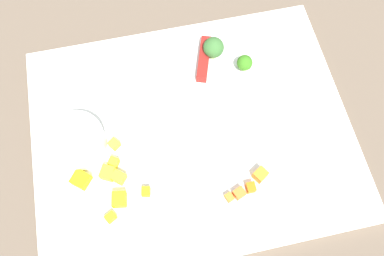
{
  "coord_description": "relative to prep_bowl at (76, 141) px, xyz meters",
  "views": [
    {
      "loc": [
        -0.05,
        -0.21,
        0.56
      ],
      "look_at": [
        0.0,
        0.0,
        0.02
      ],
      "focal_mm": 35.97,
      "sensor_mm": 36.0,
      "label": 1
    }
  ],
  "objects": [
    {
      "name": "pepper_dice_6",
      "position": [
        -0.0,
        -0.06,
        -0.01
      ],
      "size": [
        0.03,
        0.03,
        0.02
      ],
      "primitive_type": "cube",
      "rotation": [
        0.0,
        0.0,
        0.89
      ],
      "color": "yellow",
      "rests_on": "cutting_board"
    },
    {
      "name": "ground_plane",
      "position": [
        0.17,
        -0.01,
        -0.03
      ],
      "size": [
        4.0,
        4.0,
        0.0
      ],
      "primitive_type": "plane",
      "color": "brown"
    },
    {
      "name": "carrot_dice_1",
      "position": [
        0.25,
        -0.1,
        -0.01
      ],
      "size": [
        0.02,
        0.02,
        0.02
      ],
      "primitive_type": "cube",
      "rotation": [
        0.0,
        0.0,
        0.57
      ],
      "color": "orange",
      "rests_on": "cutting_board"
    },
    {
      "name": "broccoli_floret_0",
      "position": [
        0.28,
        0.08,
        0.0
      ],
      "size": [
        0.03,
        0.03,
        0.03
      ],
      "color": "#95BD64",
      "rests_on": "cutting_board"
    },
    {
      "name": "cutting_board",
      "position": [
        0.17,
        -0.01,
        -0.02
      ],
      "size": [
        0.49,
        0.39,
        0.01
      ],
      "primitive_type": "cube",
      "color": "white",
      "rests_on": "ground_plane"
    },
    {
      "name": "pepper_dice_5",
      "position": [
        0.09,
        -0.09,
        -0.01
      ],
      "size": [
        0.01,
        0.02,
        0.01
      ],
      "primitive_type": "cube",
      "rotation": [
        0.0,
        0.0,
        2.94
      ],
      "color": "yellow",
      "rests_on": "cutting_board"
    },
    {
      "name": "carrot_dice_3",
      "position": [
        0.2,
        -0.13,
        -0.01
      ],
      "size": [
        0.01,
        0.01,
        0.01
      ],
      "primitive_type": "cube",
      "rotation": [
        0.0,
        0.0,
        0.36
      ],
      "color": "orange",
      "rests_on": "cutting_board"
    },
    {
      "name": "carrot_dice_0",
      "position": [
        0.24,
        -0.12,
        -0.01
      ],
      "size": [
        0.01,
        0.01,
        0.01
      ],
      "primitive_type": "cube",
      "rotation": [
        0.0,
        0.0,
        0.0
      ],
      "color": "orange",
      "rests_on": "cutting_board"
    },
    {
      "name": "pepper_dice_0",
      "position": [
        0.04,
        -0.05,
        -0.01
      ],
      "size": [
        0.03,
        0.03,
        0.02
      ],
      "primitive_type": "cube",
      "rotation": [
        0.0,
        0.0,
        1.1
      ],
      "color": "yellow",
      "rests_on": "cutting_board"
    },
    {
      "name": "chef_knife",
      "position": [
        0.2,
        0.05,
        -0.01
      ],
      "size": [
        0.12,
        0.3,
        0.02
      ],
      "rotation": [
        0.0,
        0.0,
        4.39
      ],
      "color": "silver",
      "rests_on": "cutting_board"
    },
    {
      "name": "prep_bowl",
      "position": [
        0.0,
        0.0,
        0.0
      ],
      "size": [
        0.09,
        0.09,
        0.03
      ],
      "primitive_type": "cylinder",
      "color": "white",
      "rests_on": "cutting_board"
    },
    {
      "name": "carrot_dice_2",
      "position": [
        0.22,
        -0.12,
        -0.01
      ],
      "size": [
        0.02,
        0.02,
        0.01
      ],
      "primitive_type": "cube",
      "rotation": [
        0.0,
        0.0,
        1.96
      ],
      "color": "orange",
      "rests_on": "cutting_board"
    },
    {
      "name": "pepper_dice_7",
      "position": [
        0.05,
        -0.04,
        -0.01
      ],
      "size": [
        0.02,
        0.02,
        0.01
      ],
      "primitive_type": "cube",
      "rotation": [
        0.0,
        0.0,
        0.99
      ],
      "color": "yellow",
      "rests_on": "cutting_board"
    },
    {
      "name": "pepper_dice_2",
      "position": [
        0.05,
        -0.1,
        -0.01
      ],
      "size": [
        0.02,
        0.02,
        0.02
      ],
      "primitive_type": "cube",
      "rotation": [
        0.0,
        0.0,
        1.42
      ],
      "color": "yellow",
      "rests_on": "cutting_board"
    },
    {
      "name": "pepper_dice_4",
      "position": [
        0.03,
        -0.12,
        -0.01
      ],
      "size": [
        0.02,
        0.02,
        0.01
      ],
      "primitive_type": "cube",
      "rotation": [
        0.0,
        0.0,
        0.51
      ],
      "color": "yellow",
      "rests_on": "cutting_board"
    },
    {
      "name": "pepper_dice_1",
      "position": [
        0.05,
        -0.01,
        -0.01
      ],
      "size": [
        0.02,
        0.02,
        0.01
      ],
      "primitive_type": "cube",
      "rotation": [
        0.0,
        0.0,
        0.65
      ],
      "color": "yellow",
      "rests_on": "cutting_board"
    },
    {
      "name": "broccoli_floret_1",
      "position": [
        0.23,
        0.11,
        0.01
      ],
      "size": [
        0.03,
        0.03,
        0.04
      ],
      "color": "#84C25D",
      "rests_on": "cutting_board"
    },
    {
      "name": "pepper_dice_3",
      "position": [
        0.05,
        -0.06,
        -0.01
      ],
      "size": [
        0.02,
        0.02,
        0.02
      ],
      "primitive_type": "cube",
      "rotation": [
        0.0,
        0.0,
        0.89
      ],
      "color": "yellow",
      "rests_on": "cutting_board"
    }
  ]
}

